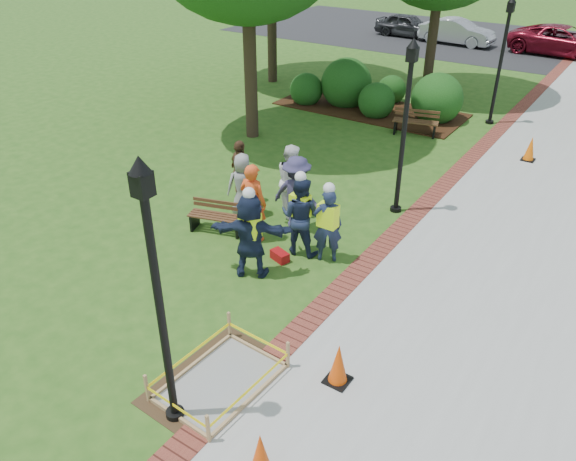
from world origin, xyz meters
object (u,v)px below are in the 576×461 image
Objects in this scene: lamp_near at (156,283)px; hivis_worker_b at (328,223)px; hivis_worker_a at (250,233)px; hivis_worker_c at (300,214)px; cone_front at (261,456)px; wet_concrete_pad at (220,373)px; bench_near at (217,223)px.

hivis_worker_b is at bearing 93.54° from lamp_near.
lamp_near is 4.21m from hivis_worker_a.
lamp_near reaches higher than hivis_worker_c.
hivis_worker_c is (-2.67, 5.10, 0.58)m from cone_front.
bench_near reaches higher than wet_concrete_pad.
lamp_near is 2.30× the size of hivis_worker_b.
hivis_worker_c reaches higher than cone_front.
cone_front is 0.40× the size of hivis_worker_a.
hivis_worker_c is (-0.97, 4.99, -1.51)m from lamp_near.
hivis_worker_a is 1.34m from hivis_worker_c.
cone_front reaches higher than bench_near.
lamp_near is 5.30m from hivis_worker_b.
bench_near is 0.33× the size of lamp_near.
hivis_worker_a is (-1.33, 3.70, -1.49)m from lamp_near.
wet_concrete_pad is 1.85m from cone_front.
bench_near is at bearing 123.51° from lamp_near.
hivis_worker_b reaches higher than cone_front.
cone_front is 0.44× the size of hivis_worker_b.
hivis_worker_c is at bearing 117.63° from cone_front.
wet_concrete_pad is 4.31m from hivis_worker_c.
wet_concrete_pad is 4.98m from bench_near.
hivis_worker_b is (-0.31, 5.06, -1.56)m from lamp_near.
bench_near is at bearing 135.11° from cone_front.
lamp_near is at bearing -56.49° from bench_near.
lamp_near is at bearing -70.19° from hivis_worker_a.
hivis_worker_a reaches higher than bench_near.
hivis_worker_b is (1.02, 1.36, -0.07)m from hivis_worker_a.
wet_concrete_pad is 4.24m from hivis_worker_b.
hivis_worker_a is 1.03× the size of hivis_worker_c.
hivis_worker_c is (2.13, 0.32, 0.74)m from bench_near.
hivis_worker_a is 1.09× the size of hivis_worker_b.
cone_front is 0.41× the size of hivis_worker_c.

